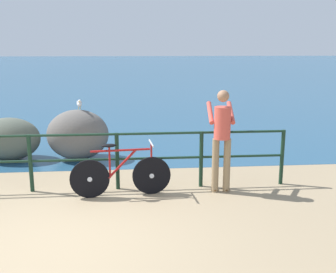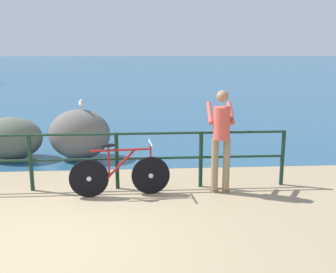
% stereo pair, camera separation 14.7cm
% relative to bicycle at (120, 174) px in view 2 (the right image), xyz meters
% --- Properties ---
extents(ground_plane, '(120.00, 120.00, 0.10)m').
position_rel_bicycle_xyz_m(ground_plane, '(-0.82, 18.41, -0.44)').
color(ground_plane, '#937F60').
extents(sea_surface, '(120.00, 90.00, 0.01)m').
position_rel_bicycle_xyz_m(sea_surface, '(-0.82, 46.47, -0.39)').
color(sea_surface, navy).
rests_on(sea_surface, ground_plane).
extents(promenade_railing, '(7.54, 0.07, 1.02)m').
position_rel_bicycle_xyz_m(promenade_railing, '(-0.82, 0.35, 0.25)').
color(promenade_railing, black).
rests_on(promenade_railing, ground_plane).
extents(bicycle, '(1.70, 0.48, 0.92)m').
position_rel_bicycle_xyz_m(bicycle, '(0.00, 0.00, 0.00)').
color(bicycle, black).
rests_on(bicycle, ground_plane).
extents(person_at_railing, '(0.47, 0.65, 1.78)m').
position_rel_bicycle_xyz_m(person_at_railing, '(1.72, 0.07, 0.60)').
color(person_at_railing, '#8C7251').
rests_on(person_at_railing, ground_plane).
extents(breakwater_boulder_main, '(1.36, 1.02, 1.12)m').
position_rel_bicycle_xyz_m(breakwater_boulder_main, '(-1.02, 2.37, 0.17)').
color(breakwater_boulder_main, '#605B56').
rests_on(breakwater_boulder_main, ground).
extents(breakwater_boulder_left, '(1.36, 0.96, 0.95)m').
position_rel_bicycle_xyz_m(breakwater_boulder_left, '(-2.54, 2.44, 0.09)').
color(breakwater_boulder_left, '#535A4D').
rests_on(breakwater_boulder_left, ground).
extents(seagull, '(0.16, 0.34, 0.23)m').
position_rel_bicycle_xyz_m(seagull, '(-0.96, 2.43, 0.87)').
color(seagull, gold).
rests_on(seagull, breakwater_boulder_main).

